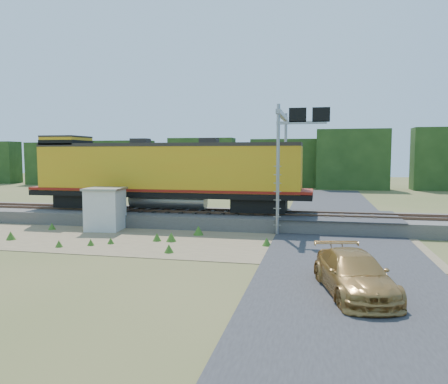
% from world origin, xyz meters
% --- Properties ---
extents(ground, '(140.00, 140.00, 0.00)m').
position_xyz_m(ground, '(0.00, 0.00, 0.00)').
color(ground, '#475123').
rests_on(ground, ground).
extents(ballast, '(70.00, 5.00, 0.80)m').
position_xyz_m(ballast, '(0.00, 6.00, 0.40)').
color(ballast, slate).
rests_on(ballast, ground).
extents(rails, '(70.00, 1.54, 0.16)m').
position_xyz_m(rails, '(0.00, 6.00, 0.88)').
color(rails, brown).
rests_on(rails, ballast).
extents(dirt_shoulder, '(26.00, 8.00, 0.03)m').
position_xyz_m(dirt_shoulder, '(-2.00, 0.50, 0.01)').
color(dirt_shoulder, '#8C7754').
rests_on(dirt_shoulder, ground).
extents(road, '(7.00, 66.00, 0.86)m').
position_xyz_m(road, '(7.00, 0.74, 0.09)').
color(road, '#38383A').
rests_on(road, ground).
extents(tree_line_north, '(130.00, 3.00, 6.50)m').
position_xyz_m(tree_line_north, '(0.00, 38.00, 3.07)').
color(tree_line_north, '#1D3714').
rests_on(tree_line_north, ground).
extents(weed_clumps, '(15.00, 6.20, 0.56)m').
position_xyz_m(weed_clumps, '(-3.50, 0.10, 0.00)').
color(weed_clumps, '#38681D').
rests_on(weed_clumps, ground).
extents(locomotive, '(18.65, 2.84, 4.81)m').
position_xyz_m(locomotive, '(-4.14, 6.00, 3.33)').
color(locomotive, black).
rests_on(locomotive, rails).
extents(shed, '(2.37, 2.37, 2.55)m').
position_xyz_m(shed, '(-6.62, 2.66, 1.29)').
color(shed, silver).
rests_on(shed, ground).
extents(signal_gantry, '(2.89, 6.20, 7.28)m').
position_xyz_m(signal_gantry, '(3.94, 5.33, 5.45)').
color(signal_gantry, gray).
rests_on(signal_gantry, ground).
extents(car, '(2.90, 4.99, 1.36)m').
position_xyz_m(car, '(6.95, -6.66, 0.68)').
color(car, '#B18341').
rests_on(car, ground).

